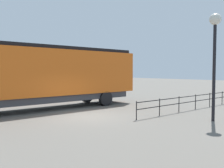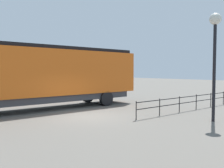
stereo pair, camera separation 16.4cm
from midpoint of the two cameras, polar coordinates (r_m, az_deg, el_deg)
name	(u,v)px [view 2 (the right image)]	position (r m, az deg, el deg)	size (l,w,h in m)	color
ground_plane	(90,116)	(14.08, -4.97, -7.60)	(120.00, 120.00, 0.00)	#666059
locomotive	(45,74)	(16.99, -15.17, 2.20)	(2.81, 15.08, 4.27)	orange
lamp_post	(215,40)	(13.61, 23.36, 9.56)	(0.59, 0.59, 5.54)	black
platform_fence	(196,100)	(17.49, 19.46, -3.48)	(0.05, 11.56, 1.01)	black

